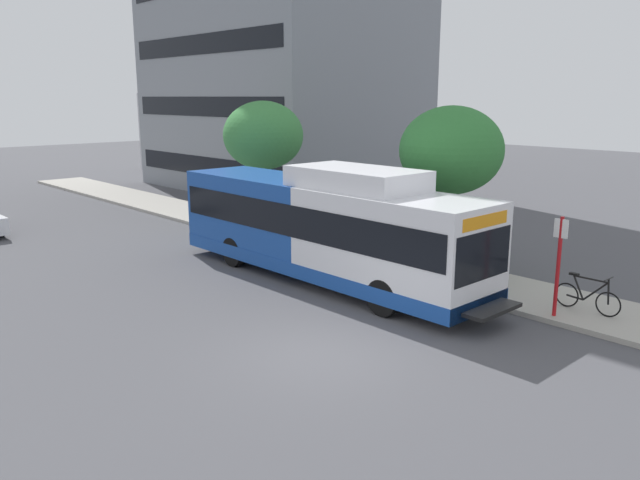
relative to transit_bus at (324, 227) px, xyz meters
The scene contains 8 objects.
ground_plane 5.78m from the transit_bus, 136.80° to the left, with size 120.00×120.00×0.00m, color #4C4C51.
sidewalk_curb 3.83m from the transit_bus, 30.99° to the left, with size 3.00×56.00×0.14m, color #A8A399.
transit_bus is the anchor object (origin of this frame).
bus_stop_sign_pole 7.00m from the transit_bus, 75.01° to the right, with size 0.10×0.36×2.60m.
bicycle_parked 7.77m from the transit_bus, 69.27° to the right, with size 0.52×1.76×1.02m.
street_tree_near_stop 4.83m from the transit_bus, 26.72° to the right, with size 3.34×3.34×5.26m.
street_tree_mid_block 8.82m from the transit_bus, 64.69° to the left, with size 3.44×3.44×5.36m.
lattice_comm_tower 35.42m from the transit_bus, 71.11° to the left, with size 1.10×1.10×26.25m.
Camera 1 is at (-8.99, -9.66, 5.65)m, focal length 35.10 mm.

